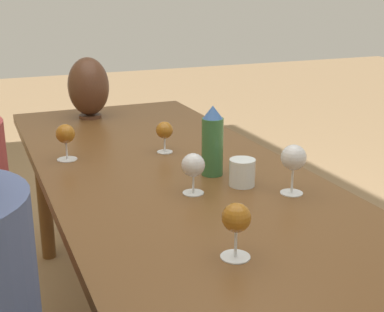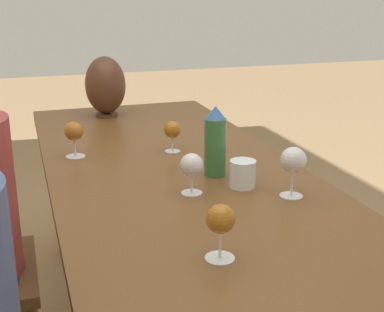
{
  "view_description": "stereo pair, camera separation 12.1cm",
  "coord_description": "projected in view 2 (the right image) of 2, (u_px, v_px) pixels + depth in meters",
  "views": [
    {
      "loc": [
        -1.52,
        0.6,
        1.33
      ],
      "look_at": [
        -0.09,
        0.0,
        0.84
      ],
      "focal_mm": 50.0,
      "sensor_mm": 36.0,
      "label": 1
    },
    {
      "loc": [
        -1.56,
        0.48,
        1.33
      ],
      "look_at": [
        -0.09,
        0.0,
        0.84
      ],
      "focal_mm": 50.0,
      "sensor_mm": 36.0,
      "label": 2
    }
  ],
  "objects": [
    {
      "name": "water_bottle",
      "position": [
        215.0,
        142.0,
        1.72
      ],
      "size": [
        0.07,
        0.07,
        0.23
      ],
      "color": "#336638",
      "rests_on": "dining_table"
    },
    {
      "name": "wine_glass_6",
      "position": [
        293.0,
        161.0,
        1.54
      ],
      "size": [
        0.08,
        0.08,
        0.15
      ],
      "color": "silver",
      "rests_on": "dining_table"
    },
    {
      "name": "vase",
      "position": [
        105.0,
        86.0,
        2.51
      ],
      "size": [
        0.19,
        0.19,
        0.28
      ],
      "color": "#4C2D1E",
      "rests_on": "dining_table"
    },
    {
      "name": "wine_glass_2",
      "position": [
        221.0,
        221.0,
        1.19
      ],
      "size": [
        0.07,
        0.07,
        0.13
      ],
      "color": "silver",
      "rests_on": "dining_table"
    },
    {
      "name": "wine_glass_5",
      "position": [
        172.0,
        131.0,
        1.98
      ],
      "size": [
        0.06,
        0.06,
        0.12
      ],
      "color": "silver",
      "rests_on": "dining_table"
    },
    {
      "name": "wine_glass_3",
      "position": [
        192.0,
        166.0,
        1.57
      ],
      "size": [
        0.07,
        0.07,
        0.12
      ],
      "color": "silver",
      "rests_on": "dining_table"
    },
    {
      "name": "water_tumbler",
      "position": [
        243.0,
        174.0,
        1.64
      ],
      "size": [
        0.08,
        0.08,
        0.08
      ],
      "color": "silver",
      "rests_on": "dining_table"
    },
    {
      "name": "wine_glass_1",
      "position": [
        74.0,
        132.0,
        1.91
      ],
      "size": [
        0.07,
        0.07,
        0.13
      ],
      "color": "silver",
      "rests_on": "dining_table"
    },
    {
      "name": "dining_table",
      "position": [
        183.0,
        199.0,
        1.76
      ],
      "size": [
        2.29,
        0.84,
        0.74
      ],
      "color": "brown",
      "rests_on": "ground_plane"
    }
  ]
}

